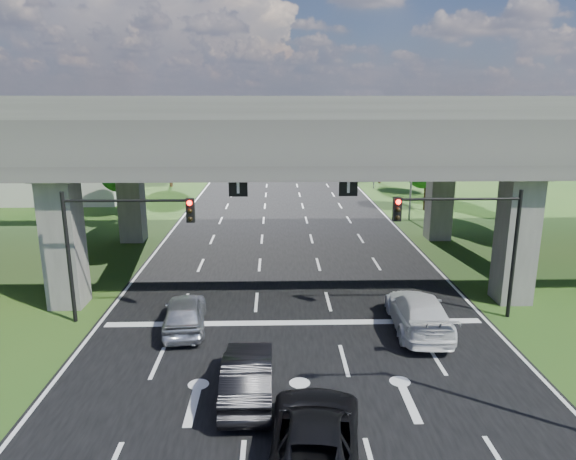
{
  "coord_description": "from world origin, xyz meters",
  "views": [
    {
      "loc": [
        -0.85,
        -17.97,
        9.81
      ],
      "look_at": [
        -0.17,
        7.81,
        3.28
      ],
      "focal_mm": 32.0,
      "sensor_mm": 36.0,
      "label": 1
    }
  ],
  "objects_px": {
    "signal_left": "(116,233)",
    "car_trailing": "(315,437)",
    "streetlight_far": "(408,150)",
    "car_white": "(419,312)",
    "signal_right": "(469,230)",
    "streetlight_beyond": "(372,137)",
    "car_dark": "(248,375)",
    "car_silver": "(185,313)"
  },
  "relations": [
    {
      "from": "streetlight_beyond",
      "to": "car_silver",
      "type": "height_order",
      "value": "streetlight_beyond"
    },
    {
      "from": "signal_left",
      "to": "streetlight_far",
      "type": "height_order",
      "value": "streetlight_far"
    },
    {
      "from": "streetlight_far",
      "to": "car_dark",
      "type": "xyz_separation_m",
      "value": [
        -11.9,
        -26.39,
        -5.04
      ]
    },
    {
      "from": "signal_left",
      "to": "car_white",
      "type": "xyz_separation_m",
      "value": [
        13.22,
        -1.27,
        -3.35
      ]
    },
    {
      "from": "signal_left",
      "to": "car_silver",
      "type": "height_order",
      "value": "signal_left"
    },
    {
      "from": "signal_right",
      "to": "streetlight_far",
      "type": "xyz_separation_m",
      "value": [
        2.27,
        20.06,
        1.66
      ]
    },
    {
      "from": "signal_right",
      "to": "car_silver",
      "type": "distance_m",
      "value": 13.12
    },
    {
      "from": "signal_left",
      "to": "streetlight_far",
      "type": "bearing_deg",
      "value": 48.22
    },
    {
      "from": "signal_left",
      "to": "car_trailing",
      "type": "xyz_separation_m",
      "value": [
        8.05,
        -9.61,
        -3.4
      ]
    },
    {
      "from": "streetlight_far",
      "to": "car_silver",
      "type": "xyz_separation_m",
      "value": [
        -14.91,
        -21.0,
        -5.06
      ]
    },
    {
      "from": "signal_left",
      "to": "car_trailing",
      "type": "height_order",
      "value": "signal_left"
    },
    {
      "from": "streetlight_beyond",
      "to": "car_silver",
      "type": "distance_m",
      "value": 40.21
    },
    {
      "from": "car_dark",
      "to": "car_trailing",
      "type": "height_order",
      "value": "car_dark"
    },
    {
      "from": "car_silver",
      "to": "car_trailing",
      "type": "height_order",
      "value": "car_silver"
    },
    {
      "from": "streetlight_far",
      "to": "streetlight_beyond",
      "type": "distance_m",
      "value": 16.0
    },
    {
      "from": "streetlight_beyond",
      "to": "car_trailing",
      "type": "relative_size",
      "value": 1.84
    },
    {
      "from": "streetlight_far",
      "to": "streetlight_beyond",
      "type": "xyz_separation_m",
      "value": [
        0.0,
        16.0,
        0.0
      ]
    },
    {
      "from": "signal_right",
      "to": "car_silver",
      "type": "height_order",
      "value": "signal_right"
    },
    {
      "from": "signal_right",
      "to": "signal_left",
      "type": "relative_size",
      "value": 1.0
    },
    {
      "from": "car_silver",
      "to": "car_white",
      "type": "height_order",
      "value": "car_white"
    },
    {
      "from": "signal_left",
      "to": "car_trailing",
      "type": "bearing_deg",
      "value": -50.05
    },
    {
      "from": "signal_right",
      "to": "car_trailing",
      "type": "xyz_separation_m",
      "value": [
        -7.6,
        -9.61,
        -3.4
      ]
    },
    {
      "from": "streetlight_far",
      "to": "car_silver",
      "type": "bearing_deg",
      "value": -125.37
    },
    {
      "from": "signal_right",
      "to": "car_dark",
      "type": "bearing_deg",
      "value": -146.65
    },
    {
      "from": "car_silver",
      "to": "car_white",
      "type": "bearing_deg",
      "value": 172.32
    },
    {
      "from": "signal_right",
      "to": "car_trailing",
      "type": "bearing_deg",
      "value": -128.33
    },
    {
      "from": "car_white",
      "to": "streetlight_beyond",
      "type": "bearing_deg",
      "value": -94.09
    },
    {
      "from": "signal_left",
      "to": "car_trailing",
      "type": "relative_size",
      "value": 1.1
    },
    {
      "from": "signal_left",
      "to": "car_trailing",
      "type": "distance_m",
      "value": 12.99
    },
    {
      "from": "streetlight_far",
      "to": "car_trailing",
      "type": "distance_m",
      "value": 31.67
    },
    {
      "from": "car_white",
      "to": "car_trailing",
      "type": "height_order",
      "value": "car_white"
    },
    {
      "from": "car_white",
      "to": "signal_left",
      "type": "bearing_deg",
      "value": -2.41
    },
    {
      "from": "streetlight_beyond",
      "to": "car_silver",
      "type": "bearing_deg",
      "value": -111.95
    },
    {
      "from": "car_white",
      "to": "car_trailing",
      "type": "bearing_deg",
      "value": 61.26
    },
    {
      "from": "signal_right",
      "to": "streetlight_beyond",
      "type": "height_order",
      "value": "streetlight_beyond"
    },
    {
      "from": "signal_left",
      "to": "car_dark",
      "type": "xyz_separation_m",
      "value": [
        6.02,
        -6.34,
        -3.38
      ]
    },
    {
      "from": "signal_right",
      "to": "car_silver",
      "type": "relative_size",
      "value": 1.35
    },
    {
      "from": "car_white",
      "to": "car_trailing",
      "type": "distance_m",
      "value": 9.81
    },
    {
      "from": "streetlight_beyond",
      "to": "car_white",
      "type": "distance_m",
      "value": 37.96
    },
    {
      "from": "car_dark",
      "to": "car_white",
      "type": "xyz_separation_m",
      "value": [
        7.2,
        5.06,
        0.03
      ]
    },
    {
      "from": "signal_left",
      "to": "streetlight_beyond",
      "type": "height_order",
      "value": "streetlight_beyond"
    },
    {
      "from": "car_dark",
      "to": "car_trailing",
      "type": "xyz_separation_m",
      "value": [
        2.03,
        -3.28,
        -0.02
      ]
    }
  ]
}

